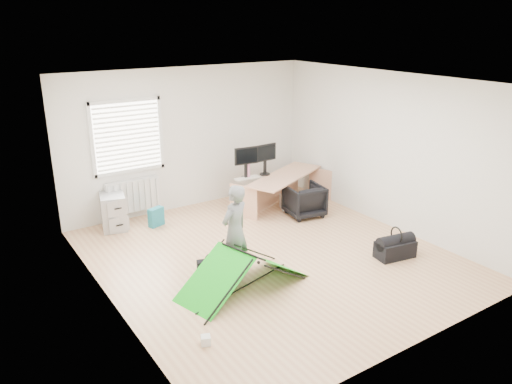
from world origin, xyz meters
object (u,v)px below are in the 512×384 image
person (235,230)px  monitor_right (265,164)px  kite (243,270)px  duffel_bag (395,249)px  filing_cabinet (113,212)px  storage_crate (292,202)px  desk (285,191)px  monitor_left (246,167)px  laptop_bag (212,269)px  thermos (248,171)px  office_chair (304,200)px

person → monitor_right: bearing=-153.5°
kite → duffel_bag: (2.47, -0.50, -0.14)m
filing_cabinet → storage_crate: (3.23, -0.95, -0.19)m
kite → storage_crate: size_ratio=3.91×
desk → person: 2.85m
monitor_left → kite: size_ratio=0.26×
storage_crate → kite: bearing=-139.6°
storage_crate → laptop_bag: (-2.68, -1.61, 0.03)m
monitor_right → laptop_bag: 3.11m
kite → storage_crate: (2.44, 2.08, -0.15)m
desk → filing_cabinet: bearing=140.6°
person → filing_cabinet: bearing=-90.5°
filing_cabinet → thermos: 2.57m
filing_cabinet → laptop_bag: size_ratio=1.54×
laptop_bag → storage_crate: bearing=46.7°
monitor_left → storage_crate: monitor_left is taller
monitor_right → kite: monitor_right is taller
kite → duffel_bag: bearing=-26.6°
person → laptop_bag: 0.64m
filing_cabinet → storage_crate: size_ratio=1.38×
monitor_left → duffel_bag: (0.87, -2.95, -0.75)m
filing_cabinet → laptop_bag: bearing=-64.0°
kite → office_chair: bearing=19.5°
monitor_right → person: (-1.91, -2.02, -0.21)m
desk → laptop_bag: desk is taller
thermos → monitor_left: bearing=-168.7°
monitor_right → storage_crate: bearing=-46.3°
monitor_right → duffel_bag: (0.43, -2.95, -0.75)m
monitor_left → monitor_right: bearing=7.6°
thermos → kite: size_ratio=0.15×
filing_cabinet → monitor_left: (2.40, -0.57, 0.57)m
monitor_left → laptop_bag: bearing=-125.2°
desk → kite: 3.21m
filing_cabinet → person: person is taller
person → office_chair: bearing=-171.7°
filing_cabinet → office_chair: bearing=-9.6°
office_chair → laptop_bag: (-2.63, -1.19, -0.15)m
filing_cabinet → laptop_bag: 2.63m
person → desk: bearing=-161.5°
kite → laptop_bag: (-0.24, 0.46, -0.12)m
filing_cabinet → storage_crate: filing_cabinet is taller
duffel_bag → laptop_bag: bearing=169.9°
monitor_left → thermos: bearing=18.8°
desk → monitor_left: bearing=136.1°
filing_cabinet → laptop_bag: (0.56, -2.56, -0.16)m
monitor_left → storage_crate: size_ratio=1.02×
office_chair → duffel_bag: size_ratio=1.09×
desk → duffel_bag: desk is taller
person → storage_crate: 2.89m
thermos → kite: 3.02m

